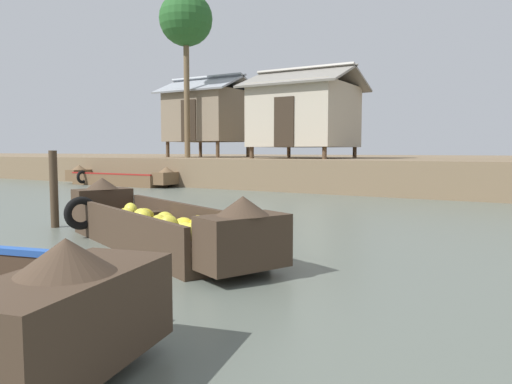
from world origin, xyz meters
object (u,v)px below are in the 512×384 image
at_px(palm_tree_near, 186,21).
at_px(mooring_post, 54,189).
at_px(cargo_boat_upstream, 120,179).
at_px(banana_boat, 156,225).
at_px(stilt_house_left, 208,115).
at_px(stilt_house_mid_left, 305,115).

distance_m(palm_tree_near, mooring_post, 13.82).
xyz_separation_m(cargo_boat_upstream, mooring_post, (7.00, -8.16, 0.42)).
distance_m(cargo_boat_upstream, palm_tree_near, 7.17).
bearing_deg(mooring_post, banana_boat, -8.43).
xyz_separation_m(banana_boat, palm_tree_near, (-8.63, 11.34, 6.46)).
bearing_deg(banana_boat, stilt_house_left, 124.01).
bearing_deg(stilt_house_mid_left, banana_boat, -73.77).
xyz_separation_m(cargo_boat_upstream, stilt_house_mid_left, (6.14, 3.88, 2.51)).
height_order(banana_boat, palm_tree_near, palm_tree_near).
bearing_deg(stilt_house_left, mooring_post, -64.33).
xyz_separation_m(cargo_boat_upstream, palm_tree_near, (1.14, 2.77, 6.52)).
relative_size(banana_boat, stilt_house_left, 1.25).
height_order(banana_boat, mooring_post, mooring_post).
relative_size(cargo_boat_upstream, stilt_house_mid_left, 1.30).
height_order(cargo_boat_upstream, stilt_house_left, stilt_house_left).
height_order(stilt_house_left, stilt_house_mid_left, stilt_house_left).
xyz_separation_m(banana_boat, mooring_post, (-2.76, 0.41, 0.36)).
height_order(banana_boat, stilt_house_mid_left, stilt_house_mid_left).
bearing_deg(stilt_house_left, stilt_house_mid_left, -8.39).
bearing_deg(mooring_post, stilt_house_mid_left, 94.08).
relative_size(banana_boat, mooring_post, 3.58).
bearing_deg(palm_tree_near, banana_boat, -52.73).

